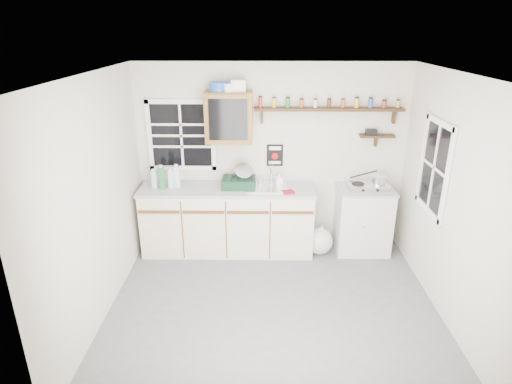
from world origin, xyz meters
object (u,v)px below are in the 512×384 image
(main_cabinet, at_px, (228,219))
(right_cabinet, at_px, (363,219))
(dish_rack, at_px, (240,180))
(spice_shelf, at_px, (329,108))
(hotplate, at_px, (368,186))
(upper_cabinet, at_px, (229,117))

(main_cabinet, bearing_deg, right_cabinet, 0.79)
(dish_rack, bearing_deg, spice_shelf, 11.25)
(right_cabinet, xyz_separation_m, hotplate, (0.02, -0.02, 0.49))
(main_cabinet, relative_size, spice_shelf, 1.21)
(spice_shelf, bearing_deg, upper_cabinet, -176.90)
(spice_shelf, distance_m, hotplate, 1.14)
(right_cabinet, bearing_deg, hotplate, -44.73)
(hotplate, bearing_deg, spice_shelf, 155.64)
(main_cabinet, distance_m, spice_shelf, 1.98)
(right_cabinet, height_order, dish_rack, dish_rack)
(dish_rack, relative_size, hotplate, 0.81)
(upper_cabinet, xyz_separation_m, dish_rack, (0.14, -0.12, -0.80))
(right_cabinet, height_order, hotplate, hotplate)
(dish_rack, bearing_deg, main_cabinet, -171.88)
(upper_cabinet, height_order, hotplate, upper_cabinet)
(right_cabinet, bearing_deg, main_cabinet, -179.21)
(upper_cabinet, distance_m, dish_rack, 0.82)
(spice_shelf, height_order, dish_rack, spice_shelf)
(dish_rack, bearing_deg, hotplate, 1.15)
(dish_rack, xyz_separation_m, hotplate, (1.68, -0.01, -0.08))
(spice_shelf, bearing_deg, right_cabinet, -19.72)
(upper_cabinet, height_order, spice_shelf, upper_cabinet)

